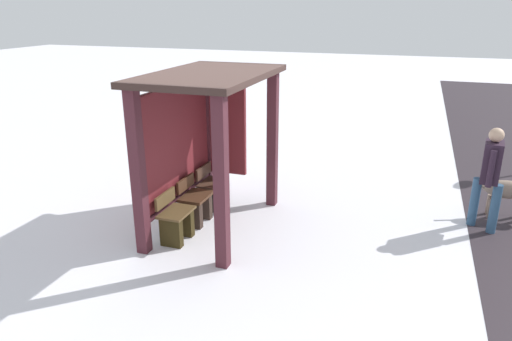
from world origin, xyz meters
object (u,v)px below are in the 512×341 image
(bench_right_inside, at_px, (212,191))
(person_walking, at_px, (490,172))
(bus_shelter, at_px, (203,121))
(dog, at_px, (512,191))
(bench_center_inside, at_px, (196,205))
(bench_left_inside, at_px, (176,222))

(bench_right_inside, xyz_separation_m, person_walking, (0.61, -4.46, 0.67))
(bench_right_inside, height_order, person_walking, person_walking)
(bus_shelter, height_order, dog, bus_shelter)
(bench_right_inside, height_order, dog, bench_right_inside)
(bench_right_inside, bearing_deg, dog, -76.46)
(bench_center_inside, bearing_deg, bench_left_inside, 179.96)
(bus_shelter, distance_m, bench_center_inside, 1.41)
(bench_left_inside, bearing_deg, bus_shelter, -10.00)
(bus_shelter, xyz_separation_m, bench_right_inside, (0.57, 0.14, -1.41))
(dog, bearing_deg, person_walking, 141.30)
(bus_shelter, height_order, bench_center_inside, bus_shelter)
(bus_shelter, xyz_separation_m, dog, (1.75, -4.78, -1.22))
(dog, bearing_deg, bench_center_inside, 110.71)
(bench_right_inside, bearing_deg, bench_center_inside, -179.94)
(bench_center_inside, distance_m, bench_right_inside, 0.67)
(bench_left_inside, relative_size, bench_right_inside, 1.02)
(bus_shelter, xyz_separation_m, bench_left_inside, (-0.78, 0.14, -1.40))
(bench_left_inside, xyz_separation_m, bench_right_inside, (1.35, 0.00, -0.00))
(bench_left_inside, bearing_deg, bench_center_inside, -0.04)
(person_walking, bearing_deg, bench_left_inside, 113.71)
(bus_shelter, distance_m, bench_left_inside, 1.61)
(person_walking, relative_size, dog, 1.51)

